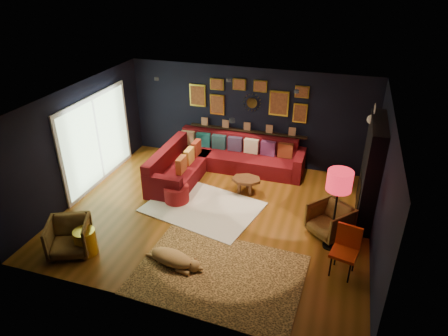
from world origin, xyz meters
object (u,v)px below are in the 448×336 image
(coffee_table, at_px, (246,181))
(orange_chair, at_px, (346,247))
(dog, at_px, (172,256))
(armchair_left, at_px, (69,236))
(gold_stool, at_px, (86,242))
(floor_lamp, at_px, (339,184))
(sectional, at_px, (215,162))
(pouf, at_px, (177,193))
(armchair_right, at_px, (330,219))

(coffee_table, distance_m, orange_chair, 3.16)
(coffee_table, height_order, dog, dog)
(armchair_left, bearing_deg, gold_stool, -12.16)
(armchair_left, distance_m, floor_lamp, 5.10)
(sectional, xyz_separation_m, dog, (0.39, -3.61, -0.12))
(armchair_left, xyz_separation_m, floor_lamp, (4.72, 1.65, 1.03))
(pouf, distance_m, orange_chair, 3.98)
(armchair_right, relative_size, floor_lamp, 0.44)
(sectional, relative_size, floor_lamp, 2.03)
(floor_lamp, distance_m, dog, 3.30)
(armchair_left, height_order, armchair_right, armchair_left)
(gold_stool, bearing_deg, coffee_table, 52.65)
(pouf, height_order, armchair_right, armchair_right)
(sectional, height_order, gold_stool, sectional)
(coffee_table, relative_size, gold_stool, 1.47)
(sectional, height_order, armchair_left, sectional)
(floor_lamp, bearing_deg, armchair_right, 98.72)
(sectional, height_order, coffee_table, sectional)
(sectional, bearing_deg, armchair_left, -112.56)
(sectional, height_order, pouf, sectional)
(orange_chair, bearing_deg, pouf, 174.31)
(sectional, xyz_separation_m, floor_lamp, (3.11, -2.20, 1.09))
(armchair_right, height_order, gold_stool, armchair_right)
(coffee_table, bearing_deg, gold_stool, -127.35)
(pouf, distance_m, gold_stool, 2.37)
(coffee_table, height_order, pouf, pouf)
(sectional, relative_size, coffee_table, 4.54)
(armchair_left, height_order, dog, armchair_left)
(pouf, height_order, floor_lamp, floor_lamp)
(coffee_table, distance_m, pouf, 1.67)
(orange_chair, height_order, floor_lamp, floor_lamp)
(coffee_table, xyz_separation_m, gold_stool, (-2.33, -3.06, -0.06))
(armchair_left, distance_m, gold_stool, 0.33)
(dog, bearing_deg, gold_stool, -163.80)
(pouf, bearing_deg, coffee_table, 31.71)
(coffee_table, relative_size, armchair_left, 0.98)
(sectional, relative_size, armchair_left, 4.47)
(pouf, xyz_separation_m, armchair_left, (-1.21, -2.25, 0.16))
(armchair_right, distance_m, dog, 3.23)
(dog, bearing_deg, coffee_table, 87.42)
(pouf, relative_size, gold_stool, 1.12)
(armchair_left, xyz_separation_m, dog, (1.99, 0.25, -0.18))
(orange_chair, bearing_deg, floor_lamp, 125.28)
(armchair_left, xyz_separation_m, orange_chair, (4.98, 1.02, 0.17))
(coffee_table, bearing_deg, dog, -102.62)
(pouf, xyz_separation_m, armchair_right, (3.44, -0.19, 0.15))
(sectional, relative_size, gold_stool, 6.68)
(floor_lamp, relative_size, dog, 1.41)
(coffee_table, distance_m, floor_lamp, 2.78)
(gold_stool, xyz_separation_m, orange_chair, (4.69, 0.96, 0.29))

